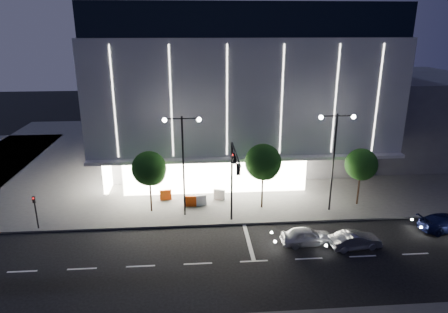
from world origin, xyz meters
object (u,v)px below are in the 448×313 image
car_third (447,223)px  street_lamp_west (183,152)px  street_lamp_east (335,148)px  car_lead (307,236)px  tree_mid (263,164)px  car_second (355,240)px  tree_left (150,170)px  traffic_mast (234,172)px  ped_signal_far (35,209)px  barrier_c (190,201)px  tree_right (361,166)px  barrier_d (219,194)px  barrier_a (166,195)px  barrier_b (200,200)px

car_third → street_lamp_west: bearing=74.2°
street_lamp_east → car_lead: 8.44m
tree_mid → car_second: size_ratio=1.58×
street_lamp_east → car_third: size_ratio=1.91×
street_lamp_west → tree_left: bearing=161.1°
traffic_mast → tree_left: size_ratio=1.24×
ped_signal_far → barrier_c: ped_signal_far is taller
tree_right → car_lead: tree_right is taller
street_lamp_east → tree_left: (-15.97, 1.02, -1.92)m
traffic_mast → street_lamp_east: 9.43m
street_lamp_west → barrier_d: (3.25, 3.03, -5.31)m
barrier_a → tree_left: bearing=-123.5°
barrier_b → barrier_d: 2.19m
traffic_mast → tree_mid: size_ratio=1.15×
street_lamp_west → tree_right: size_ratio=1.63×
car_second → street_lamp_east: bearing=-8.1°
car_third → barrier_d: size_ratio=4.29×
traffic_mast → barrier_a: size_ratio=6.43×
ped_signal_far → car_lead: bearing=-10.6°
car_second → car_third: size_ratio=0.82×
tree_mid → barrier_d: (-3.78, 2.00, -3.68)m
ped_signal_far → tree_right: tree_right is taller
car_second → barrier_a: size_ratio=3.53×
street_lamp_west → tree_mid: street_lamp_west is taller
tree_right → car_second: tree_right is taller
street_lamp_west → barrier_a: street_lamp_west is taller
ped_signal_far → tree_mid: (19.03, 2.52, 2.45)m
ped_signal_far → barrier_c: 12.95m
street_lamp_west → barrier_c: 5.60m
traffic_mast → street_lamp_west: 4.89m
tree_right → barrier_a: (-17.90, 2.30, -3.23)m
tree_left → traffic_mast: bearing=-27.8°
ped_signal_far → barrier_d: 15.95m
traffic_mast → street_lamp_west: size_ratio=0.79×
tree_right → car_third: bearing=-44.5°
traffic_mast → car_lead: traffic_mast is taller
street_lamp_west → barrier_b: 5.79m
tree_right → barrier_d: size_ratio=5.01×
barrier_b → tree_mid: bearing=-20.5°
tree_left → car_third: tree_left is taller
car_second → traffic_mast: bearing=60.9°
car_second → car_third: (8.56, 2.05, 0.05)m
ped_signal_far → barrier_c: size_ratio=2.73×
tree_left → barrier_a: tree_left is taller
street_lamp_east → barrier_c: street_lamp_east is taller
tree_left → barrier_c: 4.89m
tree_mid → tree_right: size_ratio=1.12×
tree_right → barrier_b: bearing=176.8°
street_lamp_west → tree_right: (16.03, 1.02, -2.07)m
car_second → barrier_d: (-9.60, 9.34, 0.01)m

